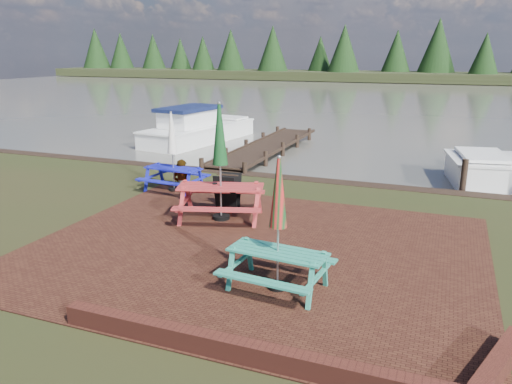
{
  "coord_description": "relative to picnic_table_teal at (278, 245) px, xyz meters",
  "views": [
    {
      "loc": [
        3.48,
        -7.81,
        3.9
      ],
      "look_at": [
        -0.25,
        1.75,
        1.0
      ],
      "focal_mm": 35.0,
      "sensor_mm": 36.0,
      "label": 1
    }
  ],
  "objects": [
    {
      "name": "paving",
      "position": [
        -1.01,
        1.48,
        -0.79
      ],
      "size": [
        9.0,
        7.5,
        0.02
      ],
      "primitive_type": "cube",
      "color": "#341810",
      "rests_on": "ground"
    },
    {
      "name": "chalkboard",
      "position": [
        -2.62,
        3.75,
        -0.33
      ],
      "size": [
        0.58,
        0.58,
        0.92
      ],
      "rotation": [
        0.0,
        0.0,
        0.08
      ],
      "color": "black",
      "rests_on": "ground"
    },
    {
      "name": "ground",
      "position": [
        -1.01,
        0.48,
        -0.8
      ],
      "size": [
        120.0,
        120.0,
        0.0
      ],
      "primitive_type": "plane",
      "color": "black",
      "rests_on": "ground"
    },
    {
      "name": "picnic_table_teal",
      "position": [
        0.0,
        0.0,
        0.0
      ],
      "size": [
        1.78,
        1.61,
        2.29
      ],
      "rotation": [
        0.0,
        0.0,
        -0.09
      ],
      "color": "#2B8B73",
      "rests_on": "ground"
    },
    {
      "name": "jetty",
      "position": [
        -4.51,
        11.76,
        -0.69
      ],
      "size": [
        1.76,
        9.08,
        1.0
      ],
      "color": "black",
      "rests_on": "ground"
    },
    {
      "name": "picnic_table_red",
      "position": [
        -2.43,
        2.94,
        0.17
      ],
      "size": [
        2.44,
        2.29,
        2.78
      ],
      "rotation": [
        0.0,
        0.0,
        0.3
      ],
      "color": "#AA2B2C",
      "rests_on": "ground"
    },
    {
      "name": "picnic_table_blue",
      "position": [
        -4.8,
        4.78,
        -0.01
      ],
      "size": [
        1.76,
        1.59,
        2.27
      ],
      "rotation": [
        0.0,
        0.0,
        -0.09
      ],
      "color": "#161AAB",
      "rests_on": "ground"
    },
    {
      "name": "water",
      "position": [
        -1.01,
        37.48,
        -0.8
      ],
      "size": [
        120.0,
        60.0,
        0.02
      ],
      "primitive_type": "cube",
      "color": "#4D4A42",
      "rests_on": "ground"
    },
    {
      "name": "brick_wall",
      "position": [
        1.14,
        -1.93,
        -0.65
      ],
      "size": [
        6.21,
        1.79,
        0.3
      ],
      "color": "#4C1E16",
      "rests_on": "ground"
    },
    {
      "name": "person",
      "position": [
        -4.76,
        5.18,
        0.04
      ],
      "size": [
        0.63,
        0.43,
        1.69
      ],
      "primitive_type": "imported",
      "rotation": [
        0.0,
        0.0,
        3.19
      ],
      "color": "gray",
      "rests_on": "ground"
    },
    {
      "name": "far_treeline",
      "position": [
        -1.01,
        66.48,
        2.48
      ],
      "size": [
        120.0,
        10.0,
        8.1
      ],
      "color": "black",
      "rests_on": "ground"
    },
    {
      "name": "boat_jetty",
      "position": [
        -8.47,
        13.2,
        -0.44
      ],
      "size": [
        3.15,
        6.67,
        1.86
      ],
      "rotation": [
        0.0,
        0.0,
        -0.15
      ],
      "color": "white",
      "rests_on": "ground"
    }
  ]
}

